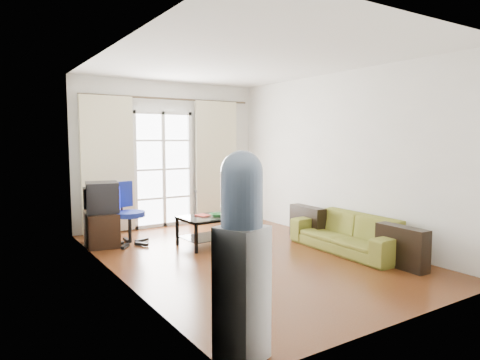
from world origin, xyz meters
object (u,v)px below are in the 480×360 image
(task_chair, at_px, (129,226))
(tv_stand, at_px, (101,229))
(water_cooler, at_px, (242,252))
(sofa, at_px, (349,233))
(coffee_table, at_px, (216,226))
(crt_tv, at_px, (101,197))

(task_chair, bearing_deg, tv_stand, 135.66)
(task_chair, xyz_separation_m, water_cooler, (-0.42, -3.87, 0.53))
(sofa, height_order, coffee_table, sofa)
(sofa, relative_size, water_cooler, 1.20)
(tv_stand, bearing_deg, coffee_table, -23.71)
(sofa, xyz_separation_m, task_chair, (-2.57, 2.15, 0.02))
(sofa, distance_m, task_chair, 3.35)
(coffee_table, relative_size, tv_stand, 1.65)
(sofa, height_order, crt_tv, crt_tv)
(coffee_table, height_order, task_chair, task_chair)
(sofa, bearing_deg, tv_stand, -126.29)
(sofa, relative_size, coffee_table, 1.63)
(coffee_table, xyz_separation_m, task_chair, (-1.16, 0.73, -0.01))
(coffee_table, xyz_separation_m, crt_tv, (-1.52, 0.92, 0.45))
(tv_stand, height_order, task_chair, task_chair)
(coffee_table, height_order, crt_tv, crt_tv)
(crt_tv, xyz_separation_m, water_cooler, (-0.06, -4.06, 0.07))
(sofa, height_order, tv_stand, sofa)
(sofa, bearing_deg, task_chair, -127.47)
(water_cooler, bearing_deg, crt_tv, 69.69)
(sofa, distance_m, crt_tv, 3.78)
(coffee_table, bearing_deg, crt_tv, 148.94)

